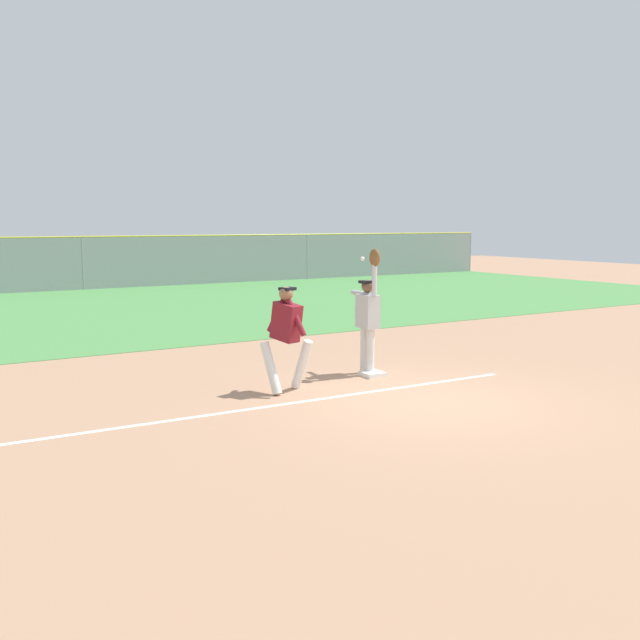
{
  "coord_description": "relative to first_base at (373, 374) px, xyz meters",
  "views": [
    {
      "loc": [
        -7.02,
        -8.32,
        2.74
      ],
      "look_at": [
        -0.56,
        2.21,
        1.05
      ],
      "focal_mm": 40.32,
      "sensor_mm": 36.0,
      "label": 1
    }
  ],
  "objects": [
    {
      "name": "outfield_fence",
      "position": [
        -0.37,
        19.66,
        1.05
      ],
      "size": [
        42.39,
        0.08,
        2.18
      ],
      "color": "#93999E",
      "rests_on": "ground_plane"
    },
    {
      "name": "chalk_foul_line",
      "position": [
        -4.0,
        -0.9,
        -0.04
      ],
      "size": [
        12.0,
        0.34,
        0.01
      ],
      "primitive_type": "cube",
      "rotation": [
        0.0,
        0.0,
        -0.02
      ],
      "color": "white",
      "rests_on": "ground_plane"
    },
    {
      "name": "parked_car_black",
      "position": [
        -2.73,
        23.11,
        0.63
      ],
      "size": [
        4.51,
        2.33,
        1.25
      ],
      "rotation": [
        0.0,
        0.0,
        -0.06
      ],
      "color": "black",
      "rests_on": "ground_plane"
    },
    {
      "name": "runner",
      "position": [
        -1.88,
        -0.23,
        0.96
      ],
      "size": [
        0.86,
        0.83,
        1.72
      ],
      "rotation": [
        0.0,
        0.0,
        0.31
      ],
      "color": "white",
      "rests_on": "ground_plane"
    },
    {
      "name": "parked_car_red",
      "position": [
        1.99,
        23.64,
        0.63
      ],
      "size": [
        4.45,
        2.22,
        1.25
      ],
      "rotation": [
        0.0,
        0.0,
        0.03
      ],
      "color": "#B21E1E",
      "rests_on": "ground_plane"
    },
    {
      "name": "outfield_grass",
      "position": [
        -0.37,
        12.12,
        -0.04
      ],
      "size": [
        42.31,
        15.07,
        0.01
      ],
      "primitive_type": "cube",
      "color": "#4C8C47",
      "rests_on": "ground_plane"
    },
    {
      "name": "fielder",
      "position": [
        0.02,
        0.19,
        1.08
      ],
      "size": [
        0.29,
        0.9,
        2.28
      ],
      "rotation": [
        0.0,
        0.0,
        3.08
      ],
      "color": "silver",
      "rests_on": "ground_plane"
    },
    {
      "name": "first_base",
      "position": [
        0.0,
        0.0,
        0.0
      ],
      "size": [
        0.39,
        0.39,
        0.08
      ],
      "primitive_type": "cube",
      "rotation": [
        0.0,
        0.0,
        -0.04
      ],
      "color": "white",
      "rests_on": "ground_plane"
    },
    {
      "name": "baseball",
      "position": [
        -0.18,
        0.09,
        2.06
      ],
      "size": [
        0.07,
        0.07,
        0.07
      ],
      "primitive_type": "sphere",
      "color": "white"
    },
    {
      "name": "parked_car_blue",
      "position": [
        7.15,
        23.29,
        0.63
      ],
      "size": [
        4.59,
        2.52,
        1.25
      ],
      "rotation": [
        0.0,
        0.0,
        0.12
      ],
      "color": "#23389E",
      "rests_on": "ground_plane"
    },
    {
      "name": "ground_plane",
      "position": [
        -0.37,
        -1.93,
        -0.04
      ],
      "size": [
        70.72,
        70.72,
        0.0
      ],
      "primitive_type": "plane",
      "color": "tan"
    }
  ]
}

